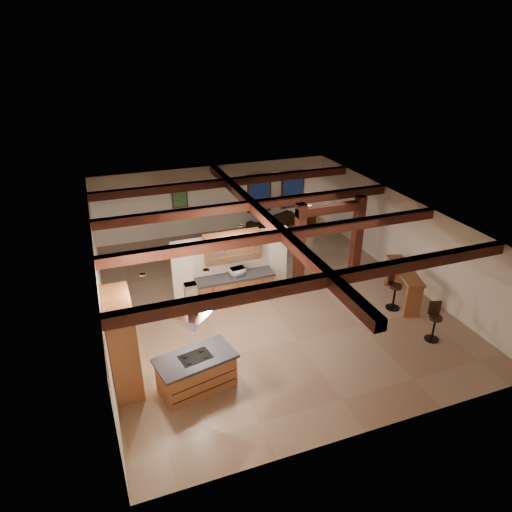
# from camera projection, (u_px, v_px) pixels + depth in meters

# --- Properties ---
(ground) EXTENTS (12.00, 12.00, 0.00)m
(ground) POSITION_uv_depth(u_px,v_px,m) (266.00, 297.00, 14.96)
(ground) COLOR tan
(ground) RESTS_ON ground
(room_walls) EXTENTS (12.00, 12.00, 12.00)m
(room_walls) POSITION_uv_depth(u_px,v_px,m) (266.00, 248.00, 14.18)
(room_walls) COLOR white
(room_walls) RESTS_ON ground
(ceiling_beams) EXTENTS (10.00, 12.00, 0.28)m
(ceiling_beams) POSITION_uv_depth(u_px,v_px,m) (266.00, 219.00, 13.75)
(ceiling_beams) COLOR #38130E
(ceiling_beams) RESTS_ON room_walls
(timber_posts) EXTENTS (2.50, 0.30, 2.90)m
(timber_posts) POSITION_uv_depth(u_px,v_px,m) (330.00, 232.00, 15.38)
(timber_posts) COLOR #38130E
(timber_posts) RESTS_ON ground
(partition_wall) EXTENTS (3.80, 0.18, 2.20)m
(partition_wall) POSITION_uv_depth(u_px,v_px,m) (231.00, 266.00, 14.59)
(partition_wall) COLOR white
(partition_wall) RESTS_ON ground
(pantry_cabinet) EXTENTS (0.67, 1.60, 2.40)m
(pantry_cabinet) POSITION_uv_depth(u_px,v_px,m) (123.00, 343.00, 10.79)
(pantry_cabinet) COLOR #975030
(pantry_cabinet) RESTS_ON ground
(back_counter) EXTENTS (2.50, 0.66, 0.94)m
(back_counter) POSITION_uv_depth(u_px,v_px,m) (235.00, 288.00, 14.53)
(back_counter) COLOR #975030
(back_counter) RESTS_ON ground
(upper_display_cabinet) EXTENTS (1.80, 0.36, 0.95)m
(upper_display_cabinet) POSITION_uv_depth(u_px,v_px,m) (232.00, 247.00, 14.10)
(upper_display_cabinet) COLOR #975030
(upper_display_cabinet) RESTS_ON partition_wall
(range_hood) EXTENTS (1.10, 1.10, 1.40)m
(range_hood) POSITION_uv_depth(u_px,v_px,m) (193.00, 327.00, 10.38)
(range_hood) COLOR silver
(range_hood) RESTS_ON room_walls
(back_windows) EXTENTS (2.70, 0.07, 1.70)m
(back_windows) POSITION_uv_depth(u_px,v_px,m) (276.00, 192.00, 20.17)
(back_windows) COLOR #38130E
(back_windows) RESTS_ON room_walls
(framed_art) EXTENTS (0.65, 0.05, 0.85)m
(framed_art) POSITION_uv_depth(u_px,v_px,m) (180.00, 198.00, 18.75)
(framed_art) COLOR #38130E
(framed_art) RESTS_ON room_walls
(recessed_cans) EXTENTS (3.16, 2.46, 0.03)m
(recessed_cans) POSITION_uv_depth(u_px,v_px,m) (200.00, 254.00, 11.28)
(recessed_cans) COLOR silver
(recessed_cans) RESTS_ON room_walls
(kitchen_island) EXTENTS (2.04, 1.37, 0.93)m
(kitchen_island) POSITION_uv_depth(u_px,v_px,m) (196.00, 372.00, 10.96)
(kitchen_island) COLOR #975030
(kitchen_island) RESTS_ON ground
(dining_table) EXTENTS (1.95, 1.53, 0.60)m
(dining_table) POSITION_uv_depth(u_px,v_px,m) (225.00, 264.00, 16.46)
(dining_table) COLOR #421A10
(dining_table) RESTS_ON ground
(sofa) EXTENTS (2.45, 1.73, 0.67)m
(sofa) POSITION_uv_depth(u_px,v_px,m) (272.00, 221.00, 20.20)
(sofa) COLOR black
(sofa) RESTS_ON ground
(microwave) EXTENTS (0.50, 0.38, 0.25)m
(microwave) POSITION_uv_depth(u_px,v_px,m) (237.00, 272.00, 14.30)
(microwave) COLOR silver
(microwave) RESTS_ON back_counter
(bar_counter) EXTENTS (1.15, 2.21, 1.13)m
(bar_counter) POSITION_uv_depth(u_px,v_px,m) (403.00, 279.00, 14.48)
(bar_counter) COLOR #975030
(bar_counter) RESTS_ON ground
(side_table) EXTENTS (0.55, 0.55, 0.52)m
(side_table) POSITION_uv_depth(u_px,v_px,m) (309.00, 218.00, 20.63)
(side_table) COLOR #38130E
(side_table) RESTS_ON ground
(table_lamp) EXTENTS (0.29, 0.29, 0.34)m
(table_lamp) POSITION_uv_depth(u_px,v_px,m) (310.00, 208.00, 20.41)
(table_lamp) COLOR black
(table_lamp) RESTS_ON side_table
(bar_stool_a) EXTENTS (0.42, 0.43, 1.16)m
(bar_stool_a) POSITION_uv_depth(u_px,v_px,m) (434.00, 321.00, 12.67)
(bar_stool_a) COLOR black
(bar_stool_a) RESTS_ON ground
(bar_stool_b) EXTENTS (0.47, 0.48, 1.26)m
(bar_stool_b) POSITION_uv_depth(u_px,v_px,m) (394.00, 290.00, 14.12)
(bar_stool_b) COLOR black
(bar_stool_b) RESTS_ON ground
(dining_chairs) EXTENTS (1.78, 1.78, 1.12)m
(dining_chairs) POSITION_uv_depth(u_px,v_px,m) (224.00, 257.00, 16.34)
(dining_chairs) COLOR #38130E
(dining_chairs) RESTS_ON ground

